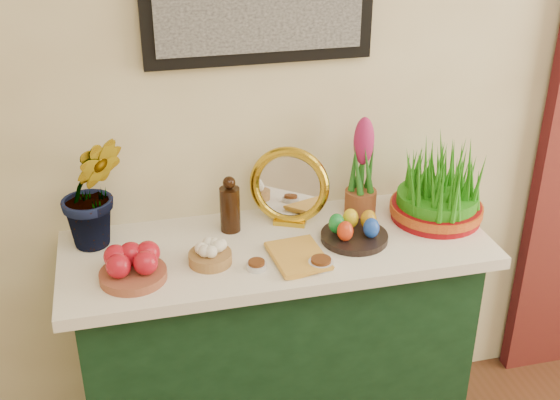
{
  "coord_description": "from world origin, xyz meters",
  "views": [
    {
      "loc": [
        -0.74,
        0.06,
        2.06
      ],
      "look_at": [
        -0.28,
        1.95,
        1.07
      ],
      "focal_mm": 45.0,
      "sensor_mm": 36.0,
      "label": 1
    }
  ],
  "objects_px": {
    "hyacinth_green": "(90,174)",
    "mirror": "(289,187)",
    "sideboard": "(277,354)",
    "wheatgrass_sabzeh": "(438,188)",
    "book": "(274,260)"
  },
  "relations": [
    {
      "from": "sideboard",
      "to": "hyacinth_green",
      "type": "xyz_separation_m",
      "value": [
        -0.57,
        0.13,
        0.72
      ]
    },
    {
      "from": "hyacinth_green",
      "to": "wheatgrass_sabzeh",
      "type": "distance_m",
      "value": 1.16
    },
    {
      "from": "hyacinth_green",
      "to": "mirror",
      "type": "relative_size",
      "value": 1.81
    },
    {
      "from": "mirror",
      "to": "book",
      "type": "bearing_deg",
      "value": -114.01
    },
    {
      "from": "sideboard",
      "to": "wheatgrass_sabzeh",
      "type": "bearing_deg",
      "value": 3.11
    },
    {
      "from": "wheatgrass_sabzeh",
      "to": "book",
      "type": "bearing_deg",
      "value": -165.33
    },
    {
      "from": "sideboard",
      "to": "mirror",
      "type": "xyz_separation_m",
      "value": [
        0.08,
        0.13,
        0.6
      ]
    },
    {
      "from": "sideboard",
      "to": "wheatgrass_sabzeh",
      "type": "height_order",
      "value": "wheatgrass_sabzeh"
    },
    {
      "from": "book",
      "to": "wheatgrass_sabzeh",
      "type": "bearing_deg",
      "value": 9.84
    },
    {
      "from": "sideboard",
      "to": "wheatgrass_sabzeh",
      "type": "distance_m",
      "value": 0.82
    },
    {
      "from": "hyacinth_green",
      "to": "wheatgrass_sabzeh",
      "type": "relative_size",
      "value": 1.56
    },
    {
      "from": "hyacinth_green",
      "to": "wheatgrass_sabzeh",
      "type": "height_order",
      "value": "hyacinth_green"
    },
    {
      "from": "sideboard",
      "to": "mirror",
      "type": "relative_size",
      "value": 4.69
    },
    {
      "from": "book",
      "to": "wheatgrass_sabzeh",
      "type": "relative_size",
      "value": 0.66
    },
    {
      "from": "hyacinth_green",
      "to": "mirror",
      "type": "distance_m",
      "value": 0.65
    }
  ]
}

